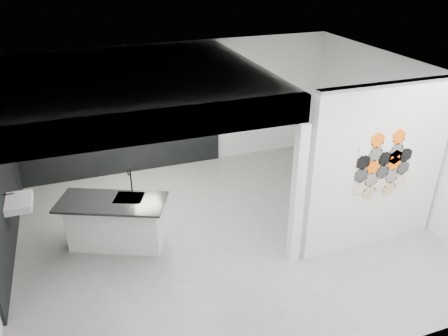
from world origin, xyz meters
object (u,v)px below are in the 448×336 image
wall_basin (19,203)px  glass_vase (187,107)px  partition_panel (378,169)px  bottle_dark (109,117)px  stockpot (64,121)px  glass_bowl (187,109)px  utensil_cup (91,119)px  kitchen_island (116,222)px  kettle (158,111)px

wall_basin → glass_vase: bearing=31.3°
wall_basin → partition_panel: bearing=-18.2°
partition_panel → bottle_dark: bearing=134.2°
bottle_dark → stockpot: bearing=180.0°
wall_basin → glass_bowl: size_ratio=4.24×
wall_basin → bottle_dark: (1.71, 2.07, 0.54)m
partition_panel → stockpot: 6.03m
partition_panel → glass_bowl: size_ratio=19.80×
stockpot → utensil_cup: (0.52, 0.00, -0.04)m
glass_bowl → bottle_dark: bearing=180.0°
partition_panel → kitchen_island: size_ratio=1.49×
partition_panel → bottle_dark: (-3.76, 3.87, -0.01)m
kettle → bottle_dark: bottle_dark is taller
wall_basin → kettle: bearing=36.9°
stockpot → glass_vase: 2.56m
glass_bowl → utensil_cup: bearing=180.0°
wall_basin → kettle: kettle is taller
stockpot → bottle_dark: 0.88m
kettle → bottle_dark: 1.05m
kitchen_island → kettle: bearing=86.2°
partition_panel → wall_basin: size_ratio=4.67×
stockpot → glass_bowl: bearing=0.0°
glass_vase → kitchen_island: bearing=-127.4°
wall_basin → kitchen_island: kitchen_island is taller
partition_panel → utensil_cup: size_ratio=25.12×
kitchen_island → utensil_cup: size_ratio=16.86×
wall_basin → kitchen_island: (1.44, -0.49, -0.38)m
wall_basin → utensil_cup: size_ratio=5.38×
wall_basin → glass_bowl: (3.39, 2.07, 0.52)m
wall_basin → kettle: size_ratio=3.89×
wall_basin → bottle_dark: 2.73m
wall_basin → utensil_cup: (1.35, 2.07, 0.53)m
bottle_dark → utensil_cup: bearing=180.0°
wall_basin → glass_vase: size_ratio=3.78×
glass_bowl → kitchen_island: bearing=-127.4°
wall_basin → glass_vase: (3.39, 2.07, 0.55)m
kitchen_island → kettle: (1.31, 2.55, 0.92)m
partition_panel → glass_bowl: bearing=118.2°
stockpot → glass_bowl: 2.56m
kitchen_island → glass_bowl: (1.95, 2.55, 0.90)m
kitchen_island → stockpot: bearing=126.9°
wall_basin → kettle: 3.48m
partition_panel → kettle: partition_panel is taller
kitchen_island → glass_bowl: 3.34m
partition_panel → stockpot: partition_panel is taller
partition_panel → kitchen_island: partition_panel is taller
wall_basin → glass_vase: 4.01m
partition_panel → glass_bowl: partition_panel is taller
kettle → utensil_cup: bearing=168.1°
kitchen_island → glass_bowl: glass_bowl is taller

